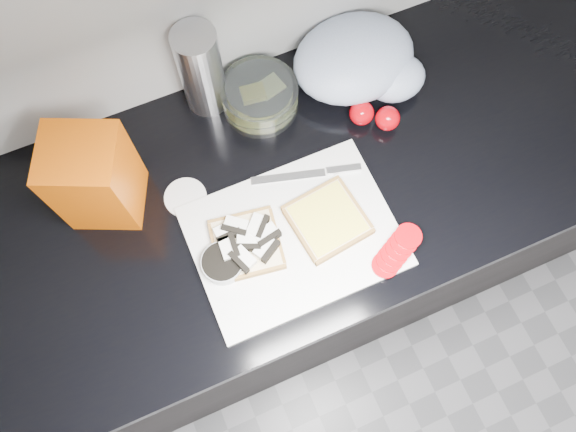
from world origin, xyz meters
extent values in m
cube|color=black|center=(0.00, 1.20, 0.43)|extent=(3.50, 0.60, 0.86)
cube|color=black|center=(0.00, 1.20, 0.88)|extent=(3.50, 0.64, 0.04)
cube|color=silver|center=(-0.05, 1.08, 0.91)|extent=(0.40, 0.30, 0.01)
cube|color=beige|center=(-0.15, 1.10, 0.92)|extent=(0.15, 0.15, 0.02)
cube|color=white|center=(-0.17, 1.14, 0.94)|extent=(0.05, 0.03, 0.02)
cube|color=black|center=(-0.17, 1.14, 0.94)|extent=(0.05, 0.01, 0.02)
cube|color=white|center=(-0.15, 1.14, 0.94)|extent=(0.05, 0.05, 0.02)
cube|color=black|center=(-0.15, 1.14, 0.94)|extent=(0.05, 0.04, 0.02)
cube|color=white|center=(-0.12, 1.12, 0.94)|extent=(0.05, 0.05, 0.02)
cube|color=black|center=(-0.12, 1.12, 0.94)|extent=(0.04, 0.04, 0.02)
cube|color=white|center=(-0.18, 1.10, 0.94)|extent=(0.03, 0.05, 0.02)
cube|color=black|center=(-0.18, 1.10, 0.94)|extent=(0.01, 0.05, 0.02)
cube|color=white|center=(-0.14, 1.10, 0.94)|extent=(0.05, 0.04, 0.02)
cube|color=black|center=(-0.14, 1.10, 0.94)|extent=(0.05, 0.03, 0.02)
cube|color=white|center=(-0.12, 1.07, 0.94)|extent=(0.05, 0.05, 0.02)
cube|color=black|center=(-0.12, 1.07, 0.94)|extent=(0.05, 0.03, 0.02)
cube|color=white|center=(-0.16, 1.07, 0.94)|extent=(0.04, 0.05, 0.02)
cube|color=black|center=(-0.16, 1.07, 0.94)|extent=(0.03, 0.05, 0.02)
cube|color=white|center=(-0.11, 1.10, 0.94)|extent=(0.05, 0.03, 0.02)
cube|color=black|center=(-0.11, 1.10, 0.94)|extent=(0.05, 0.02, 0.02)
cube|color=beige|center=(0.02, 1.08, 0.92)|extent=(0.15, 0.15, 0.02)
cube|color=yellow|center=(0.02, 1.08, 0.93)|extent=(0.13, 0.13, 0.00)
cylinder|color=#B3040C|center=(0.08, 0.96, 0.92)|extent=(0.06, 0.06, 0.01)
cylinder|color=#B3040C|center=(0.10, 0.96, 0.92)|extent=(0.06, 0.06, 0.01)
cylinder|color=#B3040C|center=(0.11, 0.97, 0.92)|extent=(0.06, 0.06, 0.01)
cylinder|color=#B3040C|center=(0.12, 0.97, 0.93)|extent=(0.06, 0.06, 0.01)
cylinder|color=#B3040C|center=(0.13, 0.98, 0.93)|extent=(0.07, 0.07, 0.01)
cylinder|color=#B3040C|center=(0.15, 0.99, 0.94)|extent=(0.07, 0.07, 0.01)
cube|color=silver|center=(-0.01, 1.20, 0.91)|extent=(0.15, 0.06, 0.00)
cube|color=silver|center=(0.10, 1.17, 0.92)|extent=(0.07, 0.03, 0.01)
cylinder|color=#ABB0B1|center=(-0.20, 1.08, 0.92)|extent=(0.08, 0.08, 0.04)
cylinder|color=black|center=(-0.20, 1.08, 0.94)|extent=(0.08, 0.08, 0.01)
cylinder|color=silver|center=(-0.22, 1.25, 0.90)|extent=(0.11, 0.11, 0.01)
cylinder|color=silver|center=(0.00, 1.39, 0.93)|extent=(0.16, 0.16, 0.07)
cube|color=yellow|center=(-0.01, 1.39, 0.93)|extent=(0.05, 0.04, 0.04)
cube|color=#FDFF98|center=(0.03, 1.40, 0.92)|extent=(0.07, 0.06, 0.01)
cube|color=#D44C03|center=(-0.36, 1.31, 1.01)|extent=(0.18, 0.17, 0.22)
cylinder|color=silver|center=(-0.10, 1.45, 1.01)|extent=(0.09, 0.09, 0.22)
ellipsoid|color=#AEBAD7|center=(0.22, 1.39, 0.96)|extent=(0.28, 0.23, 0.12)
ellipsoid|color=#AEBAD7|center=(0.29, 1.31, 0.94)|extent=(0.14, 0.11, 0.08)
sphere|color=#B3040C|center=(0.19, 1.27, 0.93)|extent=(0.05, 0.05, 0.05)
sphere|color=#B3040C|center=(0.23, 1.24, 0.93)|extent=(0.05, 0.05, 0.05)
camera|label=1|loc=(-0.21, 0.76, 1.97)|focal=35.00mm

